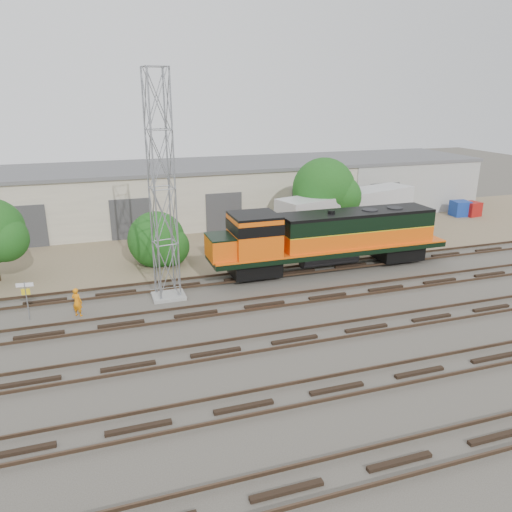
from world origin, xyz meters
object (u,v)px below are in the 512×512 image
object	(u,v)px
locomotive	(326,237)
signal_tower	(162,192)
worker	(77,302)
semi_trailer	(351,210)

from	to	relation	value
locomotive	signal_tower	world-z (taller)	signal_tower
worker	semi_trailer	xyz separation A→B (m)	(21.29, 8.63, 1.72)
semi_trailer	worker	bearing A→B (deg)	-174.24
locomotive	worker	world-z (taller)	locomotive
locomotive	semi_trailer	size ratio (longest dim) A/B	1.27
signal_tower	locomotive	bearing A→B (deg)	7.15
locomotive	worker	bearing A→B (deg)	-171.03
worker	semi_trailer	world-z (taller)	semi_trailer
locomotive	semi_trailer	bearing A→B (deg)	49.69
locomotive	semi_trailer	xyz separation A→B (m)	(5.16, 6.08, 0.20)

